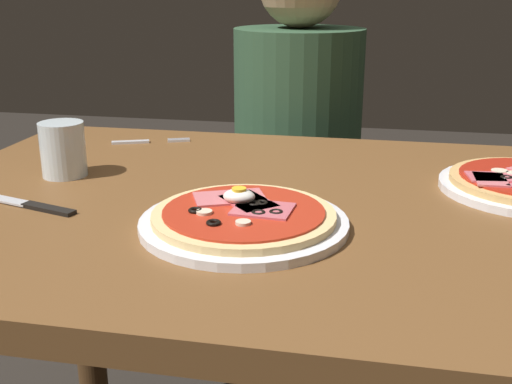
{
  "coord_description": "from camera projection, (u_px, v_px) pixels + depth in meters",
  "views": [
    {
      "loc": [
        0.16,
        -0.89,
        1.09
      ],
      "look_at": [
        -0.01,
        -0.06,
        0.81
      ],
      "focal_mm": 44.2,
      "sensor_mm": 36.0,
      "label": 1
    }
  ],
  "objects": [
    {
      "name": "dining_table",
      "position": [
        268.0,
        275.0,
        1.0
      ],
      "size": [
        1.13,
        0.82,
        0.78
      ],
      "color": "brown",
      "rests_on": "ground"
    },
    {
      "name": "knife",
      "position": [
        29.0,
        205.0,
        0.92
      ],
      "size": [
        0.19,
        0.07,
        0.01
      ],
      "color": "silver",
      "rests_on": "dining_table"
    },
    {
      "name": "diner_person",
      "position": [
        296.0,
        193.0,
        1.65
      ],
      "size": [
        0.32,
        0.32,
        1.18
      ],
      "rotation": [
        0.0,
        0.0,
        3.14
      ],
      "color": "black",
      "rests_on": "ground"
    },
    {
      "name": "pizza_foreground",
      "position": [
        244.0,
        219.0,
        0.84
      ],
      "size": [
        0.28,
        0.28,
        0.05
      ],
      "color": "white",
      "rests_on": "dining_table"
    },
    {
      "name": "water_glass_near",
      "position": [
        63.0,
        153.0,
        1.05
      ],
      "size": [
        0.07,
        0.07,
        0.09
      ],
      "color": "silver",
      "rests_on": "dining_table"
    },
    {
      "name": "fork",
      "position": [
        145.0,
        141.0,
        1.28
      ],
      "size": [
        0.15,
        0.07,
        0.0
      ],
      "color": "silver",
      "rests_on": "dining_table"
    }
  ]
}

